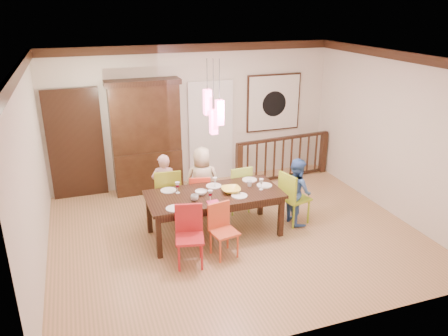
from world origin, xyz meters
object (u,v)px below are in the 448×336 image
object	(u,v)px
chair_far_left	(167,190)
balustrade	(283,157)
dining_table	(214,198)
china_hutch	(146,137)
chair_end_right	(295,194)
person_end_right	(297,191)
person_far_mid	(202,181)
person_far_left	(165,187)

from	to	relation	value
chair_far_left	balustrade	size ratio (longest dim) A/B	0.44
dining_table	china_hutch	xyz separation A→B (m)	(-0.72, 2.21, 0.48)
chair_end_right	person_end_right	bearing A→B (deg)	-86.17
dining_table	person_far_mid	bearing A→B (deg)	87.66
chair_far_left	chair_end_right	bearing A→B (deg)	164.42
dining_table	china_hutch	world-z (taller)	china_hutch
person_far_left	chair_far_left	bearing A→B (deg)	120.82
person_far_left	person_end_right	size ratio (longest dim) A/B	1.02
balustrade	chair_far_left	bearing A→B (deg)	-163.26
balustrade	person_far_left	distance (m)	3.00
balustrade	person_far_left	bearing A→B (deg)	-165.15
dining_table	balustrade	distance (m)	2.86
dining_table	chair_far_left	size ratio (longest dim) A/B	2.20
dining_table	person_far_left	distance (m)	1.08
dining_table	chair_far_left	world-z (taller)	chair_far_left
person_far_mid	person_end_right	xyz separation A→B (m)	(1.46, -0.85, -0.04)
chair_far_left	china_hutch	distance (m)	1.56
chair_end_right	person_far_left	world-z (taller)	person_far_left
chair_end_right	balustrade	distance (m)	2.04
person_end_right	chair_end_right	bearing A→B (deg)	106.35
dining_table	chair_end_right	size ratio (longest dim) A/B	2.31
balustrade	person_far_mid	xyz separation A→B (m)	(-2.14, -1.06, 0.14)
person_far_mid	chair_end_right	bearing A→B (deg)	162.54
chair_far_left	person_end_right	distance (m)	2.27
chair_far_left	balustrade	distance (m)	3.01
chair_far_left	china_hutch	world-z (taller)	china_hutch
china_hutch	person_far_mid	world-z (taller)	china_hutch
chair_far_left	balustrade	world-z (taller)	chair_far_left
person_far_mid	person_end_right	distance (m)	1.69
balustrade	chair_end_right	bearing A→B (deg)	-115.07
person_far_left	chair_end_right	bearing A→B (deg)	172.56
dining_table	person_end_right	world-z (taller)	person_end_right
balustrade	person_far_mid	bearing A→B (deg)	-158.56
china_hutch	balustrade	xyz separation A→B (m)	(2.89, -0.35, -0.65)
chair_far_left	person_far_left	distance (m)	0.11
china_hutch	balustrade	size ratio (longest dim) A/B	1.02
chair_far_left	balustrade	bearing A→B (deg)	-152.76
chair_far_left	person_far_mid	bearing A→B (deg)	-169.97
chair_end_right	person_end_right	xyz separation A→B (m)	(0.03, 0.01, 0.05)
chair_end_right	balustrade	xyz separation A→B (m)	(0.71, 1.92, -0.05)
balustrade	person_end_right	distance (m)	2.03
balustrade	person_far_mid	world-z (taller)	person_far_mid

